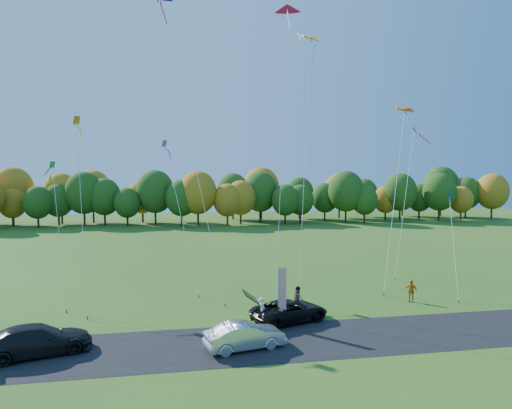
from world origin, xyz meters
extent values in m
plane|color=#295A17|center=(0.00, 0.00, 0.00)|extent=(160.00, 160.00, 0.00)
cube|color=black|center=(0.00, -4.00, 0.01)|extent=(90.00, 6.00, 0.01)
imported|color=black|center=(0.96, -0.77, 0.70)|extent=(5.53, 3.91, 1.40)
imported|color=silver|center=(-2.54, -4.71, 0.71)|extent=(4.56, 2.42, 1.43)
imported|color=black|center=(-13.27, -3.59, 0.78)|extent=(5.82, 3.72, 1.57)
imported|color=white|center=(-0.91, -1.18, 0.87)|extent=(0.62, 0.75, 1.75)
imported|color=gray|center=(2.14, 1.55, 0.82)|extent=(0.66, 0.82, 1.63)
imported|color=orange|center=(10.79, 1.97, 0.81)|extent=(0.98, 0.92, 1.63)
cylinder|color=#999999|center=(-0.01, -1.76, 1.88)|extent=(0.06, 0.06, 3.77)
cube|color=red|center=(0.23, -1.79, 2.26)|extent=(0.47, 0.09, 2.83)
cube|color=navy|center=(0.23, -1.76, 3.31)|extent=(0.47, 0.08, 0.73)
cylinder|color=#4C3F33|center=(-2.74, 3.28, 0.10)|extent=(0.08, 0.08, 0.20)
cylinder|color=#4C3F33|center=(3.72, 6.87, 0.10)|extent=(0.08, 0.08, 0.20)
cube|color=yellow|center=(7.83, 17.93, 23.26)|extent=(3.76, 1.29, 1.40)
cylinder|color=#4C3F33|center=(0.69, 2.05, 0.10)|extent=(0.08, 0.08, 0.20)
cone|color=#DF0D54|center=(3.38, 9.95, 23.24)|extent=(2.24, 1.72, 2.45)
cylinder|color=#4C3F33|center=(9.62, 3.92, 0.10)|extent=(0.08, 0.08, 0.20)
cube|color=orange|center=(15.21, 11.75, 15.33)|extent=(3.36, 1.16, 1.27)
cylinder|color=#4C3F33|center=(-11.77, 1.91, 0.10)|extent=(0.08, 0.08, 0.20)
cube|color=orange|center=(-13.27, 7.86, 13.35)|extent=(1.05, 1.05, 1.24)
cylinder|color=#4C3F33|center=(-13.44, 3.65, 0.10)|extent=(0.08, 0.08, 0.20)
cube|color=green|center=(-15.46, 9.46, 10.07)|extent=(0.87, 0.87, 1.03)
cylinder|color=#4C3F33|center=(12.94, 8.55, 0.10)|extent=(0.08, 0.08, 0.20)
cube|color=silver|center=(17.71, 14.44, 13.93)|extent=(1.10, 1.10, 1.31)
cylinder|color=#4C3F33|center=(-4.41, 5.85, 0.10)|extent=(0.08, 0.08, 0.20)
cube|color=#C8428B|center=(-6.98, 13.48, 12.05)|extent=(0.97, 0.97, 1.15)
cylinder|color=#4C3F33|center=(14.05, 1.05, 0.10)|extent=(0.08, 0.08, 0.20)
cube|color=#0D1CB9|center=(16.53, 6.33, 7.45)|extent=(1.06, 1.06, 1.25)
camera|label=1|loc=(-6.18, -28.29, 9.44)|focal=32.00mm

